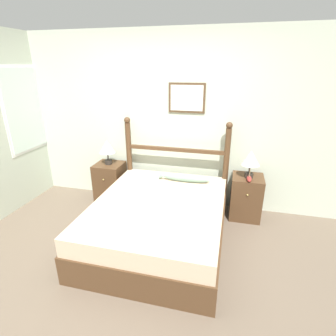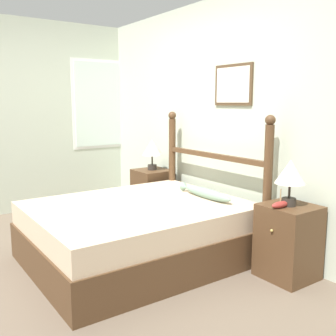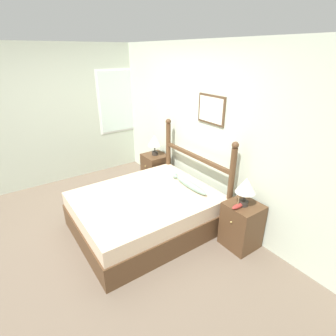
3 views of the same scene
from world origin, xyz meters
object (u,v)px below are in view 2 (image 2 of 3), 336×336
at_px(nightstand_right, 288,242).
at_px(nightstand_left, 152,194).
at_px(table_lamp_left, 152,149).
at_px(model_boat, 280,204).
at_px(fish_pillow, 206,193).
at_px(bed, 138,232).
at_px(table_lamp_right, 290,174).

bearing_deg(nightstand_right, nightstand_left, 180.00).
xyz_separation_m(nightstand_right, table_lamp_left, (-2.11, 0.00, 0.58)).
relative_size(nightstand_left, model_boat, 3.32).
bearing_deg(fish_pillow, bed, -105.89).
relative_size(nightstand_right, table_lamp_right, 1.64).
bearing_deg(table_lamp_right, nightstand_left, 179.43).
relative_size(bed, nightstand_left, 3.06).
xyz_separation_m(nightstand_right, model_boat, (0.00, -0.13, 0.34)).
distance_m(nightstand_left, fish_pillow, 1.28).
xyz_separation_m(bed, table_lamp_right, (1.05, 0.82, 0.63)).
distance_m(bed, nightstand_right, 1.35).
bearing_deg(table_lamp_left, table_lamp_right, -0.62).
xyz_separation_m(table_lamp_left, model_boat, (2.11, -0.13, -0.24)).
distance_m(nightstand_left, nightstand_right, 2.11).
xyz_separation_m(nightstand_left, table_lamp_right, (2.11, -0.02, 0.58)).
relative_size(nightstand_left, table_lamp_left, 1.64).
bearing_deg(nightstand_left, model_boat, -3.54).
relative_size(bed, table_lamp_left, 5.01).
bearing_deg(bed, nightstand_left, 141.51).
bearing_deg(nightstand_right, table_lamp_right, -87.03).
height_order(nightstand_right, fish_pillow, fish_pillow).
bearing_deg(nightstand_right, model_boat, -88.97).
xyz_separation_m(table_lamp_left, table_lamp_right, (2.11, -0.02, 0.00)).
height_order(table_lamp_left, model_boat, table_lamp_left).
bearing_deg(nightstand_right, bed, -141.51).
relative_size(bed, fish_pillow, 2.69).
distance_m(table_lamp_left, model_boat, 2.13).
bearing_deg(nightstand_left, fish_pillow, -8.14).
xyz_separation_m(bed, nightstand_left, (-1.05, 0.84, 0.05)).
bearing_deg(model_boat, table_lamp_right, 90.65).
bearing_deg(fish_pillow, model_boat, 3.09).
xyz_separation_m(nightstand_left, model_boat, (2.11, -0.13, 0.34)).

